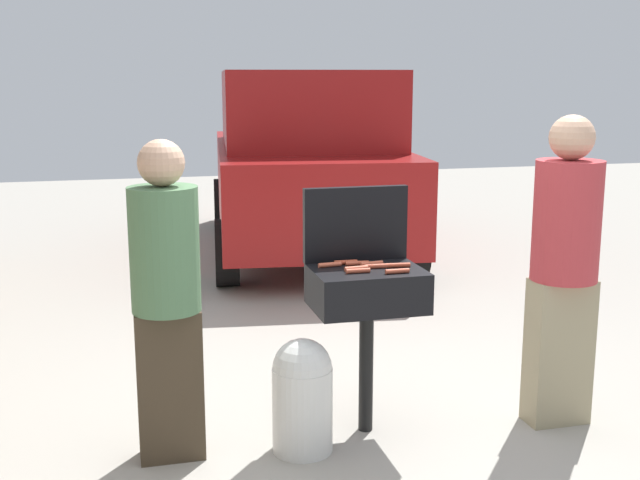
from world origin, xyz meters
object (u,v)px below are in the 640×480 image
(hot_dog_4, at_px, (376,266))
(hot_dog_1, at_px, (372,264))
(hot_dog_6, at_px, (346,262))
(propane_tank, at_px, (302,393))
(hot_dog_5, at_px, (330,265))
(person_left, at_px, (166,291))
(parked_minivan, at_px, (304,161))
(hot_dog_3, at_px, (398,265))
(person_right, at_px, (564,260))
(bbq_grill, at_px, (367,295))
(hot_dog_2, at_px, (358,271))
(hot_dog_0, at_px, (397,271))
(hot_dog_7, at_px, (356,268))
(hot_dog_8, at_px, (357,263))

(hot_dog_4, bearing_deg, hot_dog_1, 93.25)
(hot_dog_6, xyz_separation_m, propane_tank, (-0.32, -0.29, -0.62))
(hot_dog_5, xyz_separation_m, person_left, (-0.89, -0.15, -0.04))
(hot_dog_5, bearing_deg, parked_minivan, 78.24)
(person_left, bearing_deg, hot_dog_3, -13.80)
(propane_tank, relative_size, person_right, 0.35)
(bbq_grill, bearing_deg, hot_dog_5, 151.93)
(hot_dog_2, xyz_separation_m, parked_minivan, (0.85, 4.79, 0.08))
(hot_dog_0, bearing_deg, hot_dog_5, 142.89)
(hot_dog_7, relative_size, person_right, 0.07)
(propane_tank, bearing_deg, hot_dog_8, 33.77)
(hot_dog_7, relative_size, propane_tank, 0.21)
(hot_dog_0, bearing_deg, hot_dog_3, 67.37)
(hot_dog_0, height_order, person_left, person_left)
(hot_dog_4, relative_size, parked_minivan, 0.03)
(hot_dog_2, distance_m, person_left, 1.00)
(hot_dog_1, relative_size, hot_dog_6, 1.00)
(parked_minivan, bearing_deg, hot_dog_7, 86.92)
(bbq_grill, distance_m, hot_dog_5, 0.26)
(parked_minivan, bearing_deg, hot_dog_5, 85.29)
(hot_dog_2, bearing_deg, hot_dog_7, 82.51)
(hot_dog_2, height_order, propane_tank, hot_dog_2)
(hot_dog_8, relative_size, parked_minivan, 0.03)
(person_right, relative_size, parked_minivan, 0.38)
(hot_dog_3, xyz_separation_m, propane_tank, (-0.58, -0.15, -0.62))
(person_right, bearing_deg, hot_dog_0, -10.94)
(bbq_grill, height_order, hot_dog_2, hot_dog_2)
(parked_minivan, bearing_deg, hot_dog_1, 88.11)
(hot_dog_3, distance_m, hot_dog_7, 0.24)
(bbq_grill, xyz_separation_m, hot_dog_5, (-0.18, 0.10, 0.16))
(hot_dog_2, bearing_deg, hot_dog_3, 14.69)
(hot_dog_5, xyz_separation_m, hot_dog_6, (0.10, 0.03, 0.00))
(hot_dog_6, bearing_deg, propane_tank, -137.88)
(hot_dog_6, height_order, person_right, person_right)
(hot_dog_5, bearing_deg, hot_dog_6, 18.29)
(bbq_grill, bearing_deg, person_left, -177.11)
(hot_dog_3, relative_size, hot_dog_5, 1.00)
(hot_dog_1, height_order, hot_dog_5, same)
(hot_dog_6, bearing_deg, hot_dog_8, -35.24)
(hot_dog_1, bearing_deg, hot_dog_6, 152.39)
(hot_dog_3, relative_size, propane_tank, 0.21)
(hot_dog_5, relative_size, hot_dog_6, 1.00)
(hot_dog_8, distance_m, person_right, 1.15)
(hot_dog_6, relative_size, person_left, 0.08)
(parked_minivan, bearing_deg, hot_dog_8, 87.16)
(hot_dog_6, relative_size, person_right, 0.07)
(hot_dog_0, xyz_separation_m, hot_dog_7, (-0.19, 0.11, 0.00))
(hot_dog_5, xyz_separation_m, hot_dog_7, (0.12, -0.12, 0.00))
(hot_dog_3, bearing_deg, hot_dog_7, -177.23)
(hot_dog_3, bearing_deg, hot_dog_2, -165.31)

